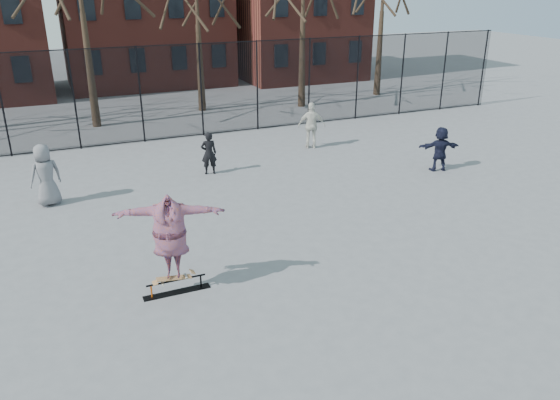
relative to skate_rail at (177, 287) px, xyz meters
name	(u,v)px	position (x,y,z in m)	size (l,w,h in m)	color
ground	(306,276)	(2.96, -0.51, -0.13)	(100.00, 100.00, 0.00)	slate
skate_rail	(177,287)	(0.00, 0.00, 0.00)	(1.50, 0.23, 0.33)	black
skateboard	(174,278)	(-0.04, 0.00, 0.25)	(0.83, 0.20, 0.10)	olive
skater	(170,237)	(-0.04, 0.00, 1.26)	(2.37, 0.65, 1.93)	#4A3584
bystander_grey	(45,175)	(-2.42, 6.61, 0.83)	(0.94, 0.61, 1.93)	slate
bystander_black	(209,153)	(2.95, 7.41, 0.64)	(0.56, 0.37, 1.53)	black
bystander_white	(312,126)	(7.72, 8.85, 0.81)	(1.10, 0.46, 1.88)	silver
bystander_navy	(440,149)	(10.72, 4.49, 0.68)	(1.50, 0.48, 1.62)	black
fence	(173,91)	(2.95, 12.49, 1.93)	(34.03, 0.07, 4.00)	black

